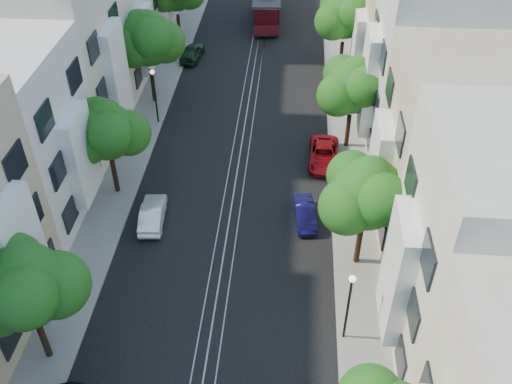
% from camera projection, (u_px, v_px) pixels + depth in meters
% --- Properties ---
extents(ground, '(200.00, 200.00, 0.00)m').
position_uv_depth(ground, '(251.00, 86.00, 45.88)').
color(ground, black).
rests_on(ground, ground).
extents(sidewalk_east, '(2.50, 80.00, 0.12)m').
position_uv_depth(sidewalk_east, '(342.00, 89.00, 45.43)').
color(sidewalk_east, gray).
rests_on(sidewalk_east, ground).
extents(sidewalk_west, '(2.50, 80.00, 0.12)m').
position_uv_depth(sidewalk_west, '(162.00, 82.00, 46.25)').
color(sidewalk_west, gray).
rests_on(sidewalk_west, ground).
extents(rail_left, '(0.06, 80.00, 0.02)m').
position_uv_depth(rail_left, '(244.00, 86.00, 45.90)').
color(rail_left, gray).
rests_on(rail_left, ground).
extents(rail_slot, '(0.06, 80.00, 0.02)m').
position_uv_depth(rail_slot, '(251.00, 86.00, 45.87)').
color(rail_slot, gray).
rests_on(rail_slot, ground).
extents(rail_right, '(0.06, 80.00, 0.02)m').
position_uv_depth(rail_right, '(258.00, 86.00, 45.84)').
color(rail_right, gray).
rests_on(rail_right, ground).
extents(lane_line, '(0.08, 80.00, 0.01)m').
position_uv_depth(lane_line, '(251.00, 86.00, 45.88)').
color(lane_line, tan).
rests_on(lane_line, ground).
extents(townhouses_east, '(7.75, 72.00, 12.00)m').
position_uv_depth(townhouses_east, '(411.00, 30.00, 41.86)').
color(townhouses_east, beige).
rests_on(townhouses_east, ground).
extents(townhouses_west, '(7.75, 72.00, 11.76)m').
position_uv_depth(townhouses_west, '(95.00, 22.00, 43.26)').
color(townhouses_west, silver).
rests_on(townhouses_west, ground).
extents(tree_e_b, '(4.93, 4.08, 6.68)m').
position_uv_depth(tree_e_b, '(368.00, 195.00, 27.79)').
color(tree_e_b, black).
rests_on(tree_e_b, ground).
extents(tree_e_c, '(4.84, 3.99, 6.52)m').
position_uv_depth(tree_e_c, '(354.00, 87.00, 36.36)').
color(tree_e_c, black).
rests_on(tree_e_c, ground).
extents(tree_e_d, '(5.01, 4.16, 6.85)m').
position_uv_depth(tree_e_d, '(346.00, 16.00, 44.68)').
color(tree_e_d, black).
rests_on(tree_e_d, ground).
extents(tree_w_a, '(4.93, 4.08, 6.68)m').
position_uv_depth(tree_w_a, '(25.00, 288.00, 23.20)').
color(tree_w_a, black).
rests_on(tree_w_a, ground).
extents(tree_w_b, '(4.72, 3.87, 6.27)m').
position_uv_depth(tree_w_b, '(107.00, 133.00, 32.67)').
color(tree_w_b, black).
rests_on(tree_w_b, ground).
extents(tree_w_c, '(5.13, 4.28, 7.09)m').
position_uv_depth(tree_w_c, '(148.00, 40.00, 40.74)').
color(tree_w_c, black).
rests_on(tree_w_c, ground).
extents(lamp_east, '(0.32, 0.32, 4.16)m').
position_uv_depth(lamp_east, '(349.00, 298.00, 25.20)').
color(lamp_east, black).
rests_on(lamp_east, ground).
extents(lamp_west, '(0.32, 0.32, 4.16)m').
position_uv_depth(lamp_west, '(154.00, 89.00, 39.80)').
color(lamp_west, black).
rests_on(lamp_west, ground).
extents(cable_car, '(2.92, 8.29, 3.15)m').
position_uv_depth(cable_car, '(267.00, 4.00, 54.59)').
color(cable_car, black).
rests_on(cable_car, ground).
extents(parked_car_e_mid, '(1.53, 3.33, 1.06)m').
position_uv_depth(parked_car_e_mid, '(305.00, 213.00, 33.09)').
color(parked_car_e_mid, '#0E0B3A').
rests_on(parked_car_e_mid, ground).
extents(parked_car_e_far, '(2.10, 4.29, 1.17)m').
position_uv_depth(parked_car_e_far, '(324.00, 154.00, 37.55)').
color(parked_car_e_far, maroon).
rests_on(parked_car_e_far, ground).
extents(parked_car_w_mid, '(1.56, 3.70, 1.19)m').
position_uv_depth(parked_car_w_mid, '(153.00, 214.00, 32.97)').
color(parked_car_w_mid, white).
rests_on(parked_car_w_mid, ground).
extents(parked_car_w_far, '(1.91, 3.89, 1.28)m').
position_uv_depth(parked_car_w_far, '(192.00, 52.00, 49.21)').
color(parked_car_w_far, '#14341D').
rests_on(parked_car_w_far, ground).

